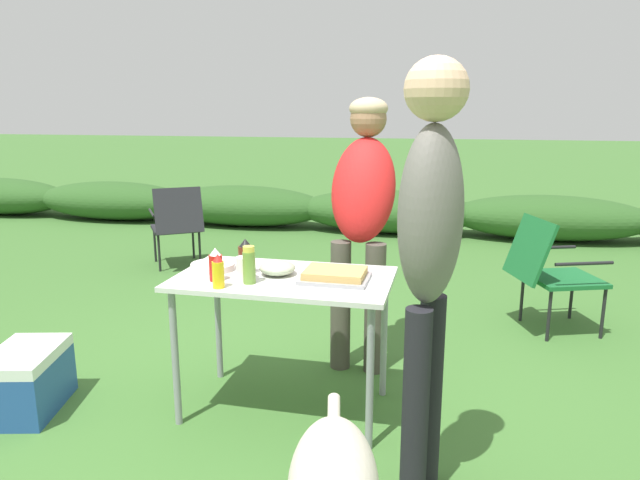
% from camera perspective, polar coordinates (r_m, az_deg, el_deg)
% --- Properties ---
extents(ground_plane, '(60.00, 60.00, 0.00)m').
position_cam_1_polar(ground_plane, '(3.21, -3.45, -16.42)').
color(ground_plane, '#3D6B2D').
extents(shrub_hedge, '(14.40, 0.90, 0.55)m').
position_cam_1_polar(shrub_hedge, '(7.51, 6.70, 2.87)').
color(shrub_hedge, '#2D5623').
rests_on(shrub_hedge, ground).
extents(folding_table, '(1.10, 0.64, 0.74)m').
position_cam_1_polar(folding_table, '(2.94, -3.62, -5.09)').
color(folding_table, silver).
rests_on(folding_table, ground).
extents(food_tray, '(0.34, 0.26, 0.06)m').
position_cam_1_polar(food_tray, '(2.84, 1.51, -3.54)').
color(food_tray, '#9E9EA3').
rests_on(food_tray, folding_table).
extents(plate_stack, '(0.23, 0.23, 0.03)m').
position_cam_1_polar(plate_stack, '(3.09, -10.66, -2.61)').
color(plate_stack, white).
rests_on(plate_stack, folding_table).
extents(mixing_bowl, '(0.19, 0.19, 0.07)m').
position_cam_1_polar(mixing_bowl, '(2.95, -4.28, -2.80)').
color(mixing_bowl, '#ADBC99').
rests_on(mixing_bowl, folding_table).
extents(paper_cup_stack, '(0.08, 0.08, 0.12)m').
position_cam_1_polar(paper_cup_stack, '(2.87, -7.59, -2.81)').
color(paper_cup_stack, white).
rests_on(paper_cup_stack, folding_table).
extents(bbq_sauce_bottle, '(0.08, 0.08, 0.18)m').
position_cam_1_polar(bbq_sauce_bottle, '(2.98, -7.45, -1.68)').
color(bbq_sauce_bottle, '#562314').
rests_on(bbq_sauce_bottle, folding_table).
extents(relish_jar, '(0.06, 0.06, 0.19)m').
position_cam_1_polar(relish_jar, '(2.80, -7.11, -2.52)').
color(relish_jar, olive).
rests_on(relish_jar, folding_table).
extents(mustard_bottle, '(0.06, 0.06, 0.17)m').
position_cam_1_polar(mustard_bottle, '(2.75, -10.15, -3.15)').
color(mustard_bottle, yellow).
rests_on(mustard_bottle, folding_table).
extents(ketchup_bottle, '(0.07, 0.07, 0.17)m').
position_cam_1_polar(ketchup_bottle, '(2.87, -10.39, -2.48)').
color(ketchup_bottle, red).
rests_on(ketchup_bottle, folding_table).
extents(standing_person_in_red_jacket, '(0.41, 0.52, 1.65)m').
position_cam_1_polar(standing_person_in_red_jacket, '(3.44, 4.31, 3.71)').
color(standing_person_in_red_jacket, '#4C473D').
rests_on(standing_person_in_red_jacket, ground).
extents(standing_person_in_gray_fleece, '(0.31, 0.38, 1.76)m').
position_cam_1_polar(standing_person_in_gray_fleece, '(2.19, 10.91, -0.11)').
color(standing_person_in_gray_fleece, black).
rests_on(standing_person_in_gray_fleece, ground).
extents(camp_chair_green_behind_table, '(0.71, 0.64, 0.83)m').
position_cam_1_polar(camp_chair_green_behind_table, '(4.39, 22.03, -2.62)').
color(camp_chair_green_behind_table, '#19602D').
rests_on(camp_chair_green_behind_table, ground).
extents(camp_chair_near_hedge, '(0.71, 0.75, 0.83)m').
position_cam_1_polar(camp_chair_near_hedge, '(5.91, -14.12, 1.74)').
color(camp_chair_near_hedge, '#232328').
rests_on(camp_chair_near_hedge, ground).
extents(cooler_box, '(0.43, 0.54, 0.34)m').
position_cam_1_polar(cooler_box, '(3.48, -27.26, -12.35)').
color(cooler_box, '#234C93').
rests_on(cooler_box, ground).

